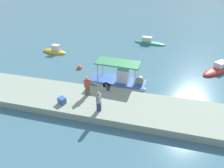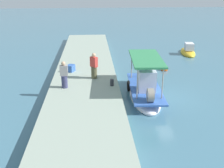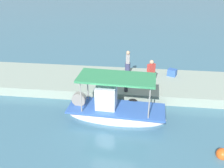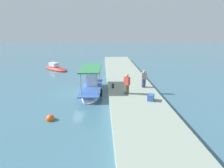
{
  "view_description": "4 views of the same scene",
  "coord_description": "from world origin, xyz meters",
  "px_view_note": "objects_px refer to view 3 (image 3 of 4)",
  "views": [
    {
      "loc": [
        3.99,
        -17.98,
        10.63
      ],
      "look_at": [
        -0.21,
        -2.05,
        0.94
      ],
      "focal_mm": 33.13,
      "sensor_mm": 36.0,
      "label": 1
    },
    {
      "loc": [
        15.94,
        -3.92,
        6.96
      ],
      "look_at": [
        -0.02,
        -2.75,
        0.87
      ],
      "focal_mm": 43.92,
      "sensor_mm": 36.0,
      "label": 2
    },
    {
      "loc": [
        -1.15,
        11.09,
        7.98
      ],
      "look_at": [
        0.49,
        -2.51,
        1.19
      ],
      "focal_mm": 39.21,
      "sensor_mm": 36.0,
      "label": 3
    },
    {
      "loc": [
        -16.32,
        -1.74,
        6.21
      ],
      "look_at": [
        0.01,
        -2.66,
        0.89
      ],
      "focal_mm": 28.24,
      "sensor_mm": 36.0,
      "label": 4
    }
  ],
  "objects_px": {
    "fisherman_near_bollard": "(151,74)",
    "marker_buoy": "(222,154)",
    "mooring_bollard": "(126,88)",
    "cargo_crate": "(172,72)",
    "fisherman_by_crate": "(128,63)",
    "main_fishing_boat": "(115,110)"
  },
  "relations": [
    {
      "from": "fisherman_near_bollard",
      "to": "marker_buoy",
      "type": "xyz_separation_m",
      "value": [
        -3.22,
        5.79,
        -1.31
      ]
    },
    {
      "from": "main_fishing_boat",
      "to": "cargo_crate",
      "type": "bearing_deg",
      "value": -126.88
    },
    {
      "from": "cargo_crate",
      "to": "marker_buoy",
      "type": "xyz_separation_m",
      "value": [
        -1.61,
        7.5,
        -0.75
      ]
    },
    {
      "from": "cargo_crate",
      "to": "marker_buoy",
      "type": "distance_m",
      "value": 7.71
    },
    {
      "from": "main_fishing_boat",
      "to": "cargo_crate",
      "type": "relative_size",
      "value": 9.68
    },
    {
      "from": "fisherman_by_crate",
      "to": "mooring_bollard",
      "type": "bearing_deg",
      "value": 91.78
    },
    {
      "from": "fisherman_by_crate",
      "to": "main_fishing_boat",
      "type": "bearing_deg",
      "value": 85.28
    },
    {
      "from": "fisherman_near_bollard",
      "to": "marker_buoy",
      "type": "distance_m",
      "value": 6.76
    },
    {
      "from": "mooring_bollard",
      "to": "fisherman_by_crate",
      "type": "bearing_deg",
      "value": -88.22
    },
    {
      "from": "cargo_crate",
      "to": "marker_buoy",
      "type": "height_order",
      "value": "cargo_crate"
    },
    {
      "from": "fisherman_near_bollard",
      "to": "fisherman_by_crate",
      "type": "bearing_deg",
      "value": -48.82
    },
    {
      "from": "fisherman_near_bollard",
      "to": "fisherman_by_crate",
      "type": "xyz_separation_m",
      "value": [
        1.64,
        -1.87,
        -0.03
      ]
    },
    {
      "from": "fisherman_by_crate",
      "to": "cargo_crate",
      "type": "xyz_separation_m",
      "value": [
        -3.25,
        0.16,
        -0.52
      ]
    },
    {
      "from": "fisherman_by_crate",
      "to": "mooring_bollard",
      "type": "xyz_separation_m",
      "value": [
        -0.09,
        2.99,
        -0.56
      ]
    },
    {
      "from": "mooring_bollard",
      "to": "fisherman_near_bollard",
      "type": "bearing_deg",
      "value": -144.09
    },
    {
      "from": "cargo_crate",
      "to": "fisherman_near_bollard",
      "type": "bearing_deg",
      "value": 46.73
    },
    {
      "from": "marker_buoy",
      "to": "cargo_crate",
      "type": "bearing_deg",
      "value": -77.87
    },
    {
      "from": "mooring_bollard",
      "to": "marker_buoy",
      "type": "xyz_separation_m",
      "value": [
        -4.77,
        4.67,
        -0.72
      ]
    },
    {
      "from": "fisherman_by_crate",
      "to": "marker_buoy",
      "type": "distance_m",
      "value": 9.16
    },
    {
      "from": "main_fishing_boat",
      "to": "fisherman_near_bollard",
      "type": "distance_m",
      "value": 3.9
    },
    {
      "from": "fisherman_near_bollard",
      "to": "mooring_bollard",
      "type": "bearing_deg",
      "value": 35.91
    },
    {
      "from": "fisherman_near_bollard",
      "to": "marker_buoy",
      "type": "bearing_deg",
      "value": 119.11
    }
  ]
}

